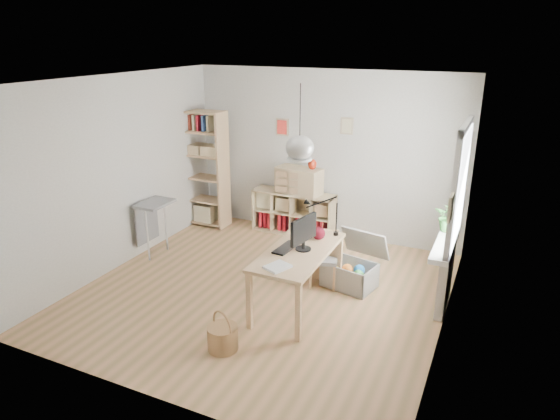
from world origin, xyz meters
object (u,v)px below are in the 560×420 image
at_px(desk, 298,257).
at_px(tall_bookshelf, 204,164).
at_px(storage_chest, 353,269).
at_px(cube_shelf, 293,215).
at_px(chair, 324,255).
at_px(drawer_chest, 299,181).
at_px(monitor, 304,232).

bearing_deg(desk, tall_bookshelf, 142.99).
bearing_deg(storage_chest, desk, -106.77).
height_order(cube_shelf, storage_chest, cube_shelf).
xyz_separation_m(tall_bookshelf, storage_chest, (3.04, -1.14, -0.86)).
relative_size(cube_shelf, chair, 1.89).
xyz_separation_m(desk, drawer_chest, (-0.91, 2.19, 0.28)).
bearing_deg(tall_bookshelf, drawer_chest, 8.15).
bearing_deg(chair, tall_bookshelf, 139.60).
bearing_deg(drawer_chest, cube_shelf, 168.26).
height_order(cube_shelf, drawer_chest, drawer_chest).
bearing_deg(drawer_chest, chair, -47.92).
bearing_deg(drawer_chest, storage_chest, -36.78).
bearing_deg(monitor, cube_shelf, 128.45).
height_order(desk, storage_chest, desk).
distance_m(storage_chest, drawer_chest, 2.06).
xyz_separation_m(desk, chair, (0.09, 0.69, -0.23)).
height_order(chair, monitor, monitor).
height_order(desk, chair, desk).
relative_size(tall_bookshelf, drawer_chest, 2.68).
distance_m(monitor, drawer_chest, 2.35).
height_order(cube_shelf, chair, chair).
distance_m(chair, storage_chest, 0.43).
bearing_deg(monitor, desk, -123.58).
bearing_deg(monitor, chair, 98.76).
bearing_deg(desk, storage_chest, 61.00).
height_order(tall_bookshelf, drawer_chest, tall_bookshelf).
distance_m(tall_bookshelf, drawer_chest, 1.70).
height_order(tall_bookshelf, chair, tall_bookshelf).
bearing_deg(drawer_chest, tall_bookshelf, -163.34).
xyz_separation_m(tall_bookshelf, monitor, (2.63, -1.91, -0.11)).
height_order(chair, storage_chest, chair).
height_order(chair, drawer_chest, drawer_chest).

